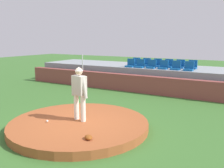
# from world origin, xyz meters

# --- Properties ---
(ground_plane) EXTENTS (60.00, 60.00, 0.00)m
(ground_plane) POSITION_xyz_m (0.00, 0.00, 0.00)
(ground_plane) COLOR #3A6C2C
(pitchers_mound) EXTENTS (4.55, 4.55, 0.26)m
(pitchers_mound) POSITION_xyz_m (0.00, 0.00, 0.13)
(pitchers_mound) COLOR #9F5029
(pitchers_mound) RESTS_ON ground_plane
(pitcher) EXTENTS (0.78, 0.37, 1.79)m
(pitcher) POSITION_xyz_m (-0.03, 0.09, 1.29)
(pitcher) COLOR white
(pitcher) RESTS_ON pitchers_mound
(baseball) EXTENTS (0.07, 0.07, 0.07)m
(baseball) POSITION_xyz_m (-0.82, -0.62, 0.30)
(baseball) COLOR white
(baseball) RESTS_ON pitchers_mound
(fielding_glove) EXTENTS (0.36, 0.35, 0.11)m
(fielding_glove) POSITION_xyz_m (1.15, -1.07, 0.31)
(fielding_glove) COLOR brown
(fielding_glove) RESTS_ON pitchers_mound
(brick_barrier) EXTENTS (16.99, 0.40, 0.95)m
(brick_barrier) POSITION_xyz_m (0.00, 6.16, 0.47)
(brick_barrier) COLOR brown
(brick_barrier) RESTS_ON ground_plane
(fence_post_left) EXTENTS (0.06, 0.06, 1.05)m
(fence_post_left) POSITION_xyz_m (-4.47, 6.16, 1.47)
(fence_post_left) COLOR silver
(fence_post_left) RESTS_ON brick_barrier
(bleacher_platform) EXTENTS (16.80, 3.36, 1.23)m
(bleacher_platform) POSITION_xyz_m (0.00, 8.49, 0.62)
(bleacher_platform) COLOR #8E969B
(bleacher_platform) RESTS_ON ground_plane
(stadium_chair_0) EXTENTS (0.48, 0.44, 0.50)m
(stadium_chair_0) POSITION_xyz_m (-1.73, 7.33, 1.39)
(stadium_chair_0) COLOR #105197
(stadium_chair_0) RESTS_ON bleacher_platform
(stadium_chair_1) EXTENTS (0.48, 0.44, 0.50)m
(stadium_chair_1) POSITION_xyz_m (-1.08, 7.33, 1.39)
(stadium_chair_1) COLOR #105197
(stadium_chair_1) RESTS_ON bleacher_platform
(stadium_chair_2) EXTENTS (0.48, 0.44, 0.50)m
(stadium_chair_2) POSITION_xyz_m (-0.38, 7.35, 1.39)
(stadium_chair_2) COLOR #105197
(stadium_chair_2) RESTS_ON bleacher_platform
(stadium_chair_3) EXTENTS (0.48, 0.44, 0.50)m
(stadium_chair_3) POSITION_xyz_m (0.34, 7.36, 1.39)
(stadium_chair_3) COLOR #105197
(stadium_chair_3) RESTS_ON bleacher_platform
(stadium_chair_4) EXTENTS (0.48, 0.44, 0.50)m
(stadium_chair_4) POSITION_xyz_m (1.05, 7.36, 1.39)
(stadium_chair_4) COLOR #105197
(stadium_chair_4) RESTS_ON bleacher_platform
(stadium_chair_5) EXTENTS (0.48, 0.44, 0.50)m
(stadium_chair_5) POSITION_xyz_m (1.76, 7.34, 1.39)
(stadium_chair_5) COLOR #105197
(stadium_chair_5) RESTS_ON bleacher_platform
(stadium_chair_6) EXTENTS (0.48, 0.44, 0.50)m
(stadium_chair_6) POSITION_xyz_m (-1.77, 8.22, 1.39)
(stadium_chair_6) COLOR #105197
(stadium_chair_6) RESTS_ON bleacher_platform
(stadium_chair_7) EXTENTS (0.48, 0.44, 0.50)m
(stadium_chair_7) POSITION_xyz_m (-1.07, 8.25, 1.39)
(stadium_chair_7) COLOR #105197
(stadium_chair_7) RESTS_ON bleacher_platform
(stadium_chair_8) EXTENTS (0.48, 0.44, 0.50)m
(stadium_chair_8) POSITION_xyz_m (-0.33, 8.22, 1.39)
(stadium_chair_8) COLOR #105197
(stadium_chair_8) RESTS_ON bleacher_platform
(stadium_chair_9) EXTENTS (0.48, 0.44, 0.50)m
(stadium_chair_9) POSITION_xyz_m (0.36, 8.22, 1.39)
(stadium_chair_9) COLOR #105197
(stadium_chair_9) RESTS_ON bleacher_platform
(stadium_chair_10) EXTENTS (0.48, 0.44, 0.50)m
(stadium_chair_10) POSITION_xyz_m (1.04, 8.26, 1.39)
(stadium_chair_10) COLOR #105197
(stadium_chair_10) RESTS_ON bleacher_platform
(stadium_chair_11) EXTENTS (0.48, 0.44, 0.50)m
(stadium_chair_11) POSITION_xyz_m (1.75, 8.27, 1.39)
(stadium_chair_11) COLOR #105197
(stadium_chair_11) RESTS_ON bleacher_platform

